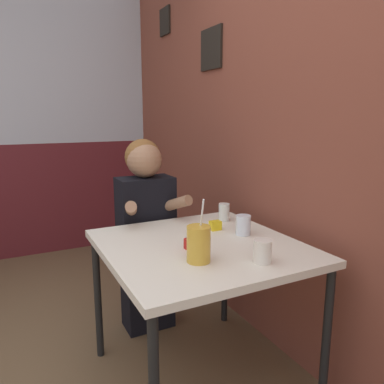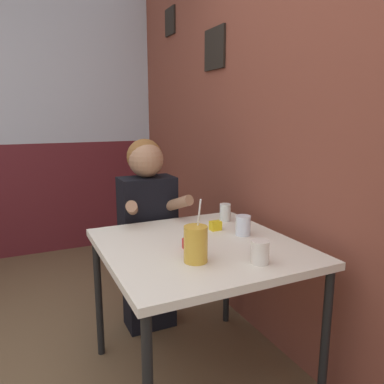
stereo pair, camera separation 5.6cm
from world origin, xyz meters
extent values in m
cube|color=brown|center=(1.50, 1.31, 1.35)|extent=(0.06, 4.62, 2.70)
cube|color=black|center=(1.46, 1.96, 2.17)|extent=(0.02, 0.20, 0.23)
cube|color=black|center=(1.46, 1.14, 1.82)|extent=(0.02, 0.28, 0.28)
cube|color=maroon|center=(0.00, 2.65, 0.55)|extent=(5.94, 0.06, 1.10)
cube|color=beige|center=(0.92, 0.28, 0.73)|extent=(0.92, 0.96, 0.04)
cylinder|color=black|center=(1.34, -0.16, 0.36)|extent=(0.04, 0.04, 0.72)
cylinder|color=black|center=(0.50, 0.72, 0.36)|extent=(0.04, 0.04, 0.72)
cylinder|color=black|center=(1.34, 0.72, 0.36)|extent=(0.04, 0.04, 0.72)
cube|color=black|center=(0.86, 0.90, 0.22)|extent=(0.31, 0.20, 0.45)
cube|color=black|center=(0.86, 0.90, 0.72)|extent=(0.34, 0.20, 0.55)
sphere|color=brown|center=(0.86, 0.92, 1.12)|extent=(0.22, 0.22, 0.22)
sphere|color=#9E7051|center=(0.86, 0.90, 1.10)|extent=(0.22, 0.22, 0.22)
cylinder|color=#9E7051|center=(0.73, 0.76, 0.84)|extent=(0.14, 0.27, 0.15)
cylinder|color=#9E7051|center=(1.00, 0.76, 0.84)|extent=(0.14, 0.27, 0.15)
cylinder|color=gold|center=(0.81, 0.09, 0.83)|extent=(0.10, 0.10, 0.16)
cylinder|color=white|center=(0.82, 0.09, 0.96)|extent=(0.01, 0.04, 0.14)
cylinder|color=silver|center=(1.19, 0.31, 0.80)|extent=(0.08, 0.08, 0.10)
cylinder|color=silver|center=(1.24, 0.58, 0.80)|extent=(0.07, 0.07, 0.10)
cylinder|color=silver|center=(1.05, -0.05, 0.80)|extent=(0.08, 0.08, 0.10)
cube|color=#B7140F|center=(0.85, 0.24, 0.78)|extent=(0.06, 0.04, 0.05)
cube|color=yellow|center=(1.10, 0.44, 0.78)|extent=(0.06, 0.04, 0.05)
camera|label=1|loc=(0.10, -1.25, 1.37)|focal=35.00mm
camera|label=2|loc=(0.15, -1.28, 1.37)|focal=35.00mm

